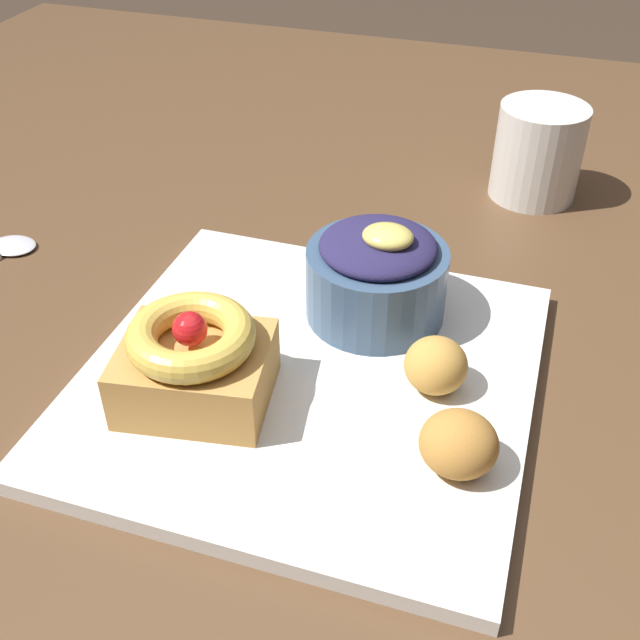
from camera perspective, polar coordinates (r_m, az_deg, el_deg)
name	(u,v)px	position (r m, az deg, el deg)	size (l,w,h in m)	color
dining_table	(364,344)	(0.68, 3.26, -1.75)	(1.37, 1.14, 0.73)	brown
front_plate	(311,378)	(0.52, -0.68, -4.28)	(0.29, 0.29, 0.01)	white
cake_slice	(194,362)	(0.48, -9.22, -3.03)	(0.10, 0.09, 0.07)	#C68E47
berry_ramekin	(377,275)	(0.54, 4.18, 3.32)	(0.10, 0.10, 0.08)	#3D5675
fritter_front	(459,444)	(0.45, 10.14, -8.93)	(0.05, 0.04, 0.04)	#BC7F38
fritter_middle	(436,365)	(0.49, 8.49, -3.31)	(0.04, 0.04, 0.04)	gold
coffee_mug	(538,152)	(0.75, 15.70, 11.77)	(0.08, 0.08, 0.09)	silver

